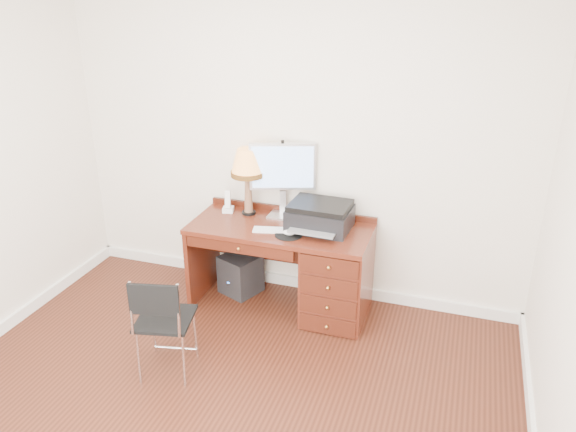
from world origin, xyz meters
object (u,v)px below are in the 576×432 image
(printer, at_px, (320,216))
(chair, at_px, (160,316))
(phone, at_px, (228,206))
(equipment_box, at_px, (241,274))
(desk, at_px, (317,268))
(monitor, at_px, (284,171))
(leg_lamp, at_px, (247,167))

(printer, xyz_separation_m, chair, (-0.81, -1.21, -0.37))
(phone, height_order, equipment_box, phone)
(desk, relative_size, monitor, 2.34)
(phone, bearing_deg, monitor, -5.12)
(desk, height_order, phone, phone)
(monitor, xyz_separation_m, equipment_box, (-0.37, -0.13, -0.98))
(leg_lamp, height_order, chair, leg_lamp)
(chair, bearing_deg, leg_lamp, 71.04)
(equipment_box, bearing_deg, chair, -70.81)
(leg_lamp, relative_size, equipment_box, 1.64)
(printer, relative_size, phone, 2.60)
(phone, distance_m, chair, 1.33)
(monitor, height_order, phone, monitor)
(desk, bearing_deg, phone, 170.24)
(desk, xyz_separation_m, chair, (-0.81, -1.14, 0.08))
(chair, bearing_deg, monitor, 59.25)
(leg_lamp, bearing_deg, printer, -8.43)
(printer, relative_size, chair, 0.63)
(desk, relative_size, chair, 1.86)
(desk, distance_m, phone, 0.96)
(printer, relative_size, equipment_box, 1.43)
(phone, xyz_separation_m, chair, (0.04, -1.29, -0.32))
(printer, bearing_deg, phone, 176.45)
(desk, xyz_separation_m, phone, (-0.86, 0.15, 0.39))
(monitor, bearing_deg, chair, -127.33)
(printer, height_order, leg_lamp, leg_lamp)
(phone, bearing_deg, printer, -19.66)
(desk, height_order, leg_lamp, leg_lamp)
(monitor, relative_size, equipment_box, 1.80)
(monitor, relative_size, printer, 1.26)
(printer, distance_m, chair, 1.50)
(equipment_box, bearing_deg, desk, 15.21)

